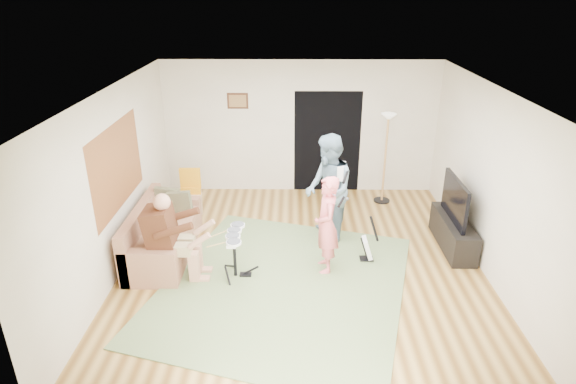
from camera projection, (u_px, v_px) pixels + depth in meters
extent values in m
plane|color=brown|center=(302.00, 264.00, 7.50)|extent=(6.00, 6.00, 0.00)
plane|color=white|center=(304.00, 91.00, 6.43)|extent=(6.00, 6.00, 0.00)
plane|color=#9A5A2F|center=(117.00, 166.00, 7.10)|extent=(0.00, 2.05, 2.05)
plane|color=black|center=(327.00, 142.00, 9.83)|extent=(2.10, 0.00, 2.10)
cube|color=#3F2314|center=(238.00, 101.00, 9.51)|extent=(0.42, 0.03, 0.32)
cube|color=#627949|center=(283.00, 285.00, 6.97)|extent=(4.26, 4.55, 0.02)
cube|color=#9C694E|center=(165.00, 242.00, 7.73)|extent=(0.82, 1.64, 0.41)
cube|color=#9C694E|center=(142.00, 231.00, 7.65)|extent=(0.15, 2.03, 0.82)
cube|color=#9C694E|center=(177.00, 213.00, 8.54)|extent=(0.82, 0.19, 0.58)
cube|color=#9C694E|center=(149.00, 269.00, 6.86)|extent=(0.82, 0.19, 0.58)
cube|color=#4C2615|center=(160.00, 228.00, 6.90)|extent=(0.37, 0.49, 0.62)
sphere|color=tan|center=(162.00, 202.00, 6.73)|extent=(0.24, 0.24, 0.24)
cylinder|color=black|center=(235.00, 255.00, 7.06)|extent=(0.05, 0.05, 0.67)
cube|color=white|center=(234.00, 236.00, 6.93)|extent=(0.13, 0.67, 0.04)
imported|color=#ED6770|center=(327.00, 225.00, 7.08)|extent=(0.41, 0.58, 1.52)
imported|color=#6E8DA2|center=(328.00, 190.00, 7.86)|extent=(0.86, 1.02, 1.85)
cube|color=black|center=(366.00, 259.00, 7.62)|extent=(0.21, 0.17, 0.03)
cube|color=white|center=(367.00, 248.00, 7.54)|extent=(0.16, 0.25, 0.33)
cylinder|color=black|center=(374.00, 229.00, 7.41)|extent=(0.17, 0.04, 0.43)
cylinder|color=black|center=(382.00, 200.00, 9.69)|extent=(0.32, 0.32, 0.03)
cylinder|color=tan|center=(385.00, 160.00, 9.35)|extent=(0.04, 0.04, 1.70)
cone|color=white|center=(389.00, 117.00, 9.01)|extent=(0.28, 0.28, 0.11)
cube|color=#D1AE87|center=(190.00, 198.00, 8.82)|extent=(0.40, 0.40, 0.04)
cube|color=orange|center=(190.00, 178.00, 8.86)|extent=(0.38, 0.09, 0.39)
cube|color=black|center=(453.00, 233.00, 7.92)|extent=(0.40, 1.40, 0.50)
cube|color=black|center=(455.00, 200.00, 7.69)|extent=(0.06, 1.11, 0.69)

